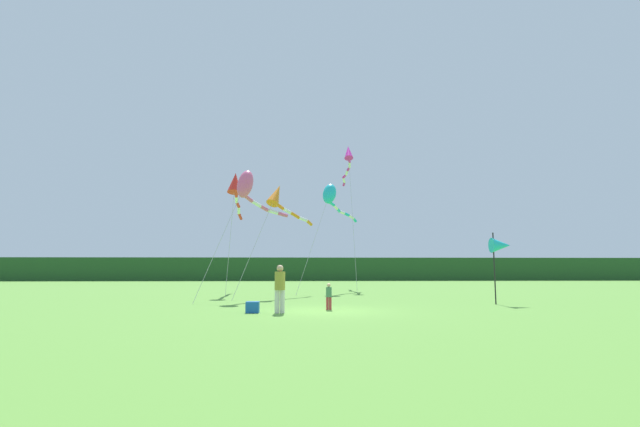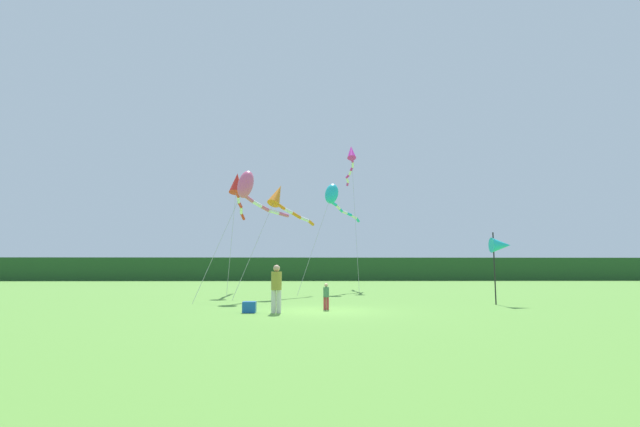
% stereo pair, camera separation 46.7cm
% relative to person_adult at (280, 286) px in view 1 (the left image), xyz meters
% --- Properties ---
extents(ground_plane, '(120.00, 120.00, 0.00)m').
position_rel_person_adult_xyz_m(ground_plane, '(1.80, 0.87, -0.99)').
color(ground_plane, '#5B9338').
extents(distant_treeline, '(108.00, 3.15, 3.06)m').
position_rel_person_adult_xyz_m(distant_treeline, '(1.80, 45.87, 0.54)').
color(distant_treeline, '#234C23').
rests_on(distant_treeline, ground).
extents(person_adult, '(0.39, 0.39, 1.78)m').
position_rel_person_adult_xyz_m(person_adult, '(0.00, 0.00, 0.00)').
color(person_adult, silver).
rests_on(person_adult, ground).
extents(person_child, '(0.23, 0.23, 1.05)m').
position_rel_person_adult_xyz_m(person_child, '(1.91, 1.27, -0.41)').
color(person_child, '#B23338').
rests_on(person_child, ground).
extents(cooler_box, '(0.49, 0.43, 0.41)m').
position_rel_person_adult_xyz_m(cooler_box, '(-1.02, 0.22, -0.79)').
color(cooler_box, '#1959B2').
rests_on(cooler_box, ground).
extents(banner_flag_pole, '(0.90, 0.70, 3.31)m').
position_rel_person_adult_xyz_m(banner_flag_pole, '(10.10, 3.78, 1.69)').
color(banner_flag_pole, black).
rests_on(banner_flag_pole, ground).
extents(kite_orange, '(4.35, 6.24, 6.80)m').
position_rel_person_adult_xyz_m(kite_orange, '(-0.51, 10.12, 4.84)').
color(kite_orange, '#B2B2B2').
rests_on(kite_orange, ground).
extents(kite_magenta, '(0.71, 10.72, 11.63)m').
position_rel_person_adult_xyz_m(kite_magenta, '(4.64, 19.56, 9.60)').
color(kite_magenta, '#B2B2B2').
rests_on(kite_magenta, ground).
extents(kite_rainbow, '(4.27, 5.83, 7.07)m').
position_rel_person_adult_xyz_m(kite_rainbow, '(-2.12, 7.60, 5.05)').
color(kite_rainbow, '#B2B2B2').
rests_on(kite_rainbow, ground).
extents(kite_red, '(0.98, 6.86, 7.82)m').
position_rel_person_adult_xyz_m(kite_red, '(-3.42, 12.09, 5.87)').
color(kite_red, '#B2B2B2').
rests_on(kite_red, ground).
extents(kite_cyan, '(4.68, 7.09, 7.73)m').
position_rel_person_adult_xyz_m(kite_cyan, '(2.95, 14.99, 5.74)').
color(kite_cyan, '#B2B2B2').
rests_on(kite_cyan, ground).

